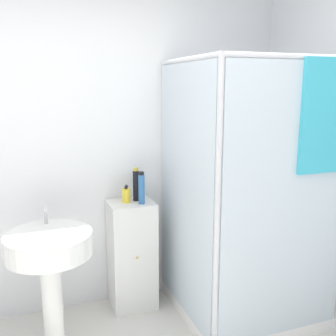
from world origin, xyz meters
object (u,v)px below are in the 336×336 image
(sink, at_px, (50,257))
(soap_dispenser, at_px, (126,195))
(shampoo_bottle_blue, at_px, (141,188))
(shampoo_bottle_tall_black, at_px, (136,185))

(sink, distance_m, soap_dispenser, 0.75)
(shampoo_bottle_blue, bearing_deg, shampoo_bottle_tall_black, 99.47)
(shampoo_bottle_tall_black, bearing_deg, sink, -152.17)
(sink, relative_size, shampoo_bottle_tall_black, 3.66)
(sink, xyz_separation_m, shampoo_bottle_blue, (0.71, 0.27, 0.33))
(shampoo_bottle_tall_black, bearing_deg, shampoo_bottle_blue, -80.53)
(sink, height_order, shampoo_bottle_tall_black, shampoo_bottle_tall_black)
(shampoo_bottle_tall_black, relative_size, shampoo_bottle_blue, 1.05)
(sink, relative_size, soap_dispenser, 6.88)
(sink, xyz_separation_m, shampoo_bottle_tall_black, (0.69, 0.36, 0.34))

